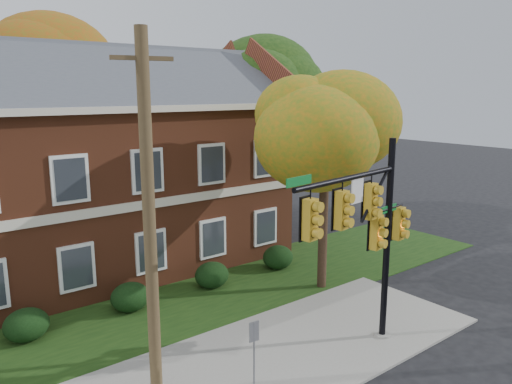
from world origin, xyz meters
TOP-DOWN VIEW (x-y plane):
  - ground at (0.00, 0.00)m, footprint 120.00×120.00m
  - sidewalk at (0.00, 1.00)m, footprint 14.00×5.00m
  - grass_strip at (0.00, 6.00)m, footprint 30.00×6.00m
  - apartment_building at (-2.00, 11.95)m, footprint 18.80×8.80m
  - hedge_left at (-5.50, 6.70)m, footprint 1.40×1.26m
  - hedge_center at (-2.00, 6.70)m, footprint 1.40×1.26m
  - hedge_right at (1.50, 6.70)m, footprint 1.40×1.26m
  - hedge_far_right at (5.00, 6.70)m, footprint 1.40×1.26m
  - tree_near_right at (5.22, 3.87)m, footprint 4.50×4.25m
  - tree_right_rear at (9.31, 12.81)m, footprint 6.30×5.95m
  - tree_far_rear at (-0.66, 19.79)m, footprint 6.84×6.46m
  - traffic_signal at (2.35, -0.34)m, footprint 5.71×0.99m
  - utility_pole at (-3.64, 1.47)m, footprint 1.42×0.41m
  - sign_post at (-1.50, 0.11)m, footprint 0.29×0.07m

SIDE VIEW (x-z plane):
  - ground at x=0.00m, z-range 0.00..0.00m
  - grass_strip at x=0.00m, z-range 0.00..0.04m
  - sidewalk at x=0.00m, z-range 0.00..0.08m
  - hedge_left at x=-5.50m, z-range 0.00..1.05m
  - hedge_center at x=-2.00m, z-range 0.00..1.05m
  - hedge_right at x=1.50m, z-range 0.00..1.05m
  - hedge_far_right at x=5.00m, z-range 0.00..1.05m
  - sign_post at x=-1.50m, z-range 0.35..2.31m
  - traffic_signal at x=2.35m, z-range 0.77..7.19m
  - utility_pole at x=-3.64m, z-range 0.07..9.30m
  - apartment_building at x=-2.00m, z-range 0.12..9.86m
  - tree_near_right at x=5.22m, z-range 2.38..10.96m
  - tree_right_rear at x=9.31m, z-range 2.81..13.43m
  - tree_far_rear at x=-0.66m, z-range 3.08..14.60m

